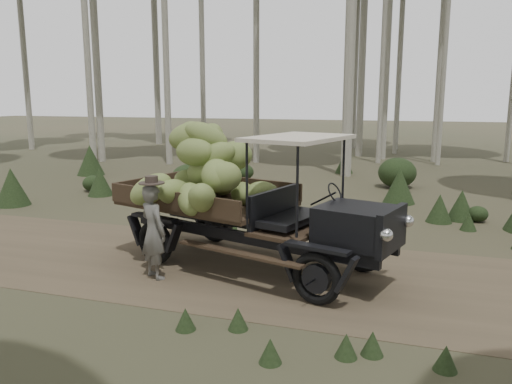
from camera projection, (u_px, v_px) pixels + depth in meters
ground at (198, 264)px, 9.07m from camera, size 120.00×120.00×0.00m
dirt_track at (198, 264)px, 9.07m from camera, size 70.00×4.00×0.01m
banana_truck at (229, 182)px, 8.82m from camera, size 5.41×3.15×2.66m
farmer at (153, 230)px, 8.23m from camera, size 0.69×0.62×1.73m
undergrowth at (223, 222)px, 10.16m from camera, size 23.06×24.59×1.29m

